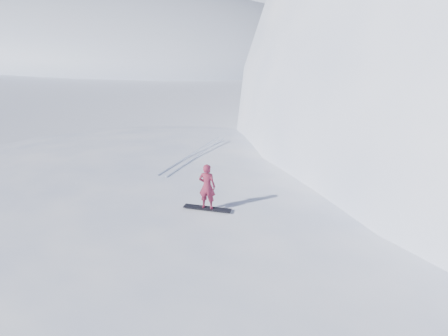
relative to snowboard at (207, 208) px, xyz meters
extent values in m
plane|color=white|center=(-2.03, -0.51, -2.41)|extent=(400.00, 400.00, 0.00)
ellipsoid|color=white|center=(-1.03, 2.49, -2.41)|extent=(36.00, 28.00, 4.80)
ellipsoid|color=white|center=(-72.03, 59.49, -2.41)|extent=(120.00, 70.00, 28.00)
ellipsoid|color=white|center=(-42.03, 109.49, -2.41)|extent=(140.00, 90.00, 36.00)
ellipsoid|color=white|center=(-6.03, -2.51, -2.41)|extent=(6.00, 5.40, 0.80)
ellipsoid|color=white|center=(-4.03, 5.49, -2.41)|extent=(7.00, 6.30, 1.00)
ellipsoid|color=white|center=(4.97, 3.49, -2.41)|extent=(4.00, 3.60, 0.60)
cube|color=black|center=(0.00, 0.00, 0.00)|extent=(1.61, 0.75, 0.03)
imported|color=maroon|center=(0.00, 0.00, 0.76)|extent=(0.63, 0.50, 1.50)
ellipsoid|color=white|center=(-60.31, 31.36, -2.41)|extent=(9.67, 7.73, 6.77)
cube|color=silver|center=(-3.95, 4.47, 0.01)|extent=(1.09, 5.92, 0.04)
cube|color=silver|center=(-3.58, 4.47, 0.01)|extent=(1.20, 5.90, 0.04)
camera|label=1|loc=(7.42, -10.58, 5.96)|focal=35.00mm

